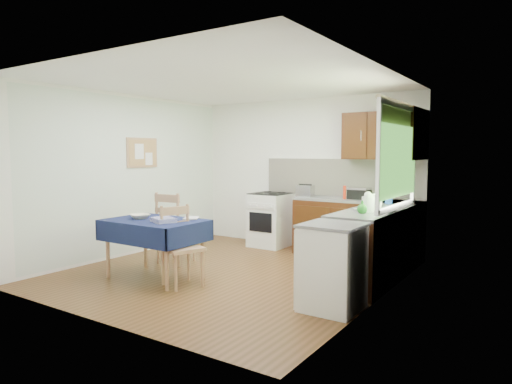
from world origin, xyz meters
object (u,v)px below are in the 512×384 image
Objects in this scene: chair_far at (174,226)px; dish_rack at (375,209)px; dining_table at (155,228)px; kettle at (368,203)px; sandwich_press at (359,193)px; chair_near at (180,243)px; toaster at (305,191)px.

chair_far is 2.84m from dish_rack.
dining_table is 2.67m from kettle.
kettle is at bearing -47.80° from sandwich_press.
dish_rack is at bearing -43.96° from sandwich_press.
chair_near is at bearing -127.21° from dish_rack.
toaster is at bearing 10.77° from chair_near.
sandwich_press is (1.75, 2.53, 0.34)m from dining_table.
chair_near is (0.49, -0.06, -0.14)m from dining_table.
kettle is at bearing 24.92° from dining_table.
dish_rack reaches higher than chair_far.
kettle reaches higher than toaster.
dining_table is at bearing 109.63° from chair_far.
toaster is 0.61× the size of dish_rack.
dish_rack reaches higher than chair_near.
dining_table is 1.29× the size of chair_near.
dish_rack is at bearing 28.05° from dining_table.
sandwich_press is at bearing -1.04° from toaster.
toaster is at bearing -132.39° from chair_far.
sandwich_press is 1.54m from kettle.
chair_near is (0.83, -0.76, -0.04)m from chair_far.
kettle is at bearing -37.89° from chair_near.
sandwich_press is (1.26, 2.59, 0.48)m from chair_near.
dish_rack is 0.20m from kettle.
chair_far is 1.13m from chair_near.
chair_near is 2.39m from dish_rack.
dining_table is 0.79m from chair_far.
chair_far is 1.07× the size of chair_near.
chair_far is 4.25× the size of kettle.
chair_near is 2.29m from kettle.
dish_rack is at bearing -34.55° from chair_near.
kettle is (0.64, -1.40, 0.02)m from sandwich_press.
dining_table is 2.59m from toaster.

